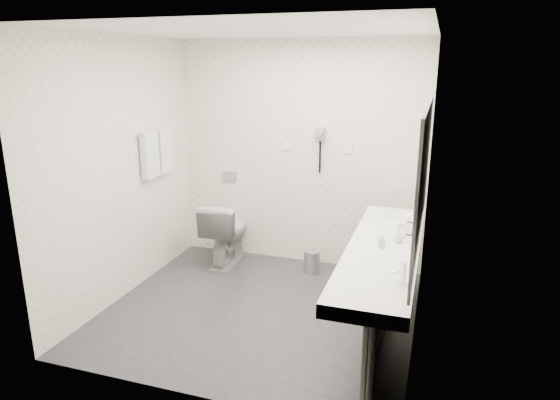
% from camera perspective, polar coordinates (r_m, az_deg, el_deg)
% --- Properties ---
extents(floor, '(2.80, 2.80, 0.00)m').
position_cam_1_polar(floor, '(4.75, -2.34, -12.61)').
color(floor, '#2E2D32').
rests_on(floor, ground).
extents(ceiling, '(2.80, 2.80, 0.00)m').
position_cam_1_polar(ceiling, '(4.19, -2.74, 19.09)').
color(ceiling, white).
rests_on(ceiling, wall_back).
extents(wall_back, '(2.80, 0.00, 2.80)m').
position_cam_1_polar(wall_back, '(5.51, 2.23, 5.23)').
color(wall_back, white).
rests_on(wall_back, floor).
extents(wall_front, '(2.80, 0.00, 2.80)m').
position_cam_1_polar(wall_front, '(3.16, -10.79, -3.07)').
color(wall_front, white).
rests_on(wall_front, floor).
extents(wall_left, '(0.00, 2.60, 2.60)m').
position_cam_1_polar(wall_left, '(4.96, -17.89, 3.28)').
color(wall_left, white).
rests_on(wall_left, floor).
extents(wall_right, '(0.00, 2.60, 2.60)m').
position_cam_1_polar(wall_right, '(4.04, 16.42, 0.69)').
color(wall_right, white).
rests_on(wall_right, floor).
extents(vanity_counter, '(0.55, 2.20, 0.10)m').
position_cam_1_polar(vanity_counter, '(4.00, 11.87, -5.92)').
color(vanity_counter, white).
rests_on(vanity_counter, floor).
extents(vanity_panel, '(0.03, 2.15, 0.75)m').
position_cam_1_polar(vanity_panel, '(4.17, 11.88, -11.39)').
color(vanity_panel, gray).
rests_on(vanity_panel, floor).
extents(vanity_post_near, '(0.06, 0.06, 0.75)m').
position_cam_1_polar(vanity_post_near, '(3.28, 10.23, -19.50)').
color(vanity_post_near, silver).
rests_on(vanity_post_near, floor).
extents(vanity_post_far, '(0.06, 0.06, 0.75)m').
position_cam_1_polar(vanity_post_far, '(5.12, 13.56, -6.26)').
color(vanity_post_far, silver).
rests_on(vanity_post_far, floor).
extents(mirror, '(0.02, 2.20, 1.05)m').
position_cam_1_polar(mirror, '(3.80, 16.32, 2.88)').
color(mirror, '#B2BCC6').
rests_on(mirror, wall_right).
extents(basin_near, '(0.40, 0.31, 0.05)m').
position_cam_1_polar(basin_near, '(3.39, 10.63, -9.28)').
color(basin_near, white).
rests_on(basin_near, vanity_counter).
extents(basin_far, '(0.40, 0.31, 0.05)m').
position_cam_1_polar(basin_far, '(4.60, 12.82, -2.63)').
color(basin_far, white).
rests_on(basin_far, vanity_counter).
extents(faucet_near, '(0.04, 0.04, 0.15)m').
position_cam_1_polar(faucet_near, '(3.34, 14.05, -8.21)').
color(faucet_near, silver).
rests_on(faucet_near, vanity_counter).
extents(faucet_far, '(0.04, 0.04, 0.15)m').
position_cam_1_polar(faucet_far, '(4.56, 15.32, -1.77)').
color(faucet_far, silver).
rests_on(faucet_far, vanity_counter).
extents(soap_bottle_a, '(0.06, 0.06, 0.11)m').
position_cam_1_polar(soap_bottle_a, '(3.94, 11.69, -4.64)').
color(soap_bottle_a, white).
rests_on(soap_bottle_a, vanity_counter).
extents(soap_bottle_b, '(0.10, 0.10, 0.10)m').
position_cam_1_polar(soap_bottle_b, '(4.07, 13.53, -4.15)').
color(soap_bottle_b, white).
rests_on(soap_bottle_b, vanity_counter).
extents(glass_left, '(0.07, 0.07, 0.11)m').
position_cam_1_polar(glass_left, '(4.19, 13.92, -3.54)').
color(glass_left, silver).
rests_on(glass_left, vanity_counter).
extents(glass_right, '(0.06, 0.06, 0.11)m').
position_cam_1_polar(glass_right, '(4.27, 14.73, -3.21)').
color(glass_right, silver).
rests_on(glass_right, vanity_counter).
extents(toilet, '(0.45, 0.75, 0.74)m').
position_cam_1_polar(toilet, '(5.68, -6.28, -3.72)').
color(toilet, white).
rests_on(toilet, floor).
extents(flush_plate, '(0.18, 0.02, 0.12)m').
position_cam_1_polar(flush_plate, '(5.84, -5.90, 2.76)').
color(flush_plate, '#B2B5BA').
rests_on(flush_plate, wall_back).
extents(pedal_bin, '(0.22, 0.22, 0.24)m').
position_cam_1_polar(pedal_bin, '(5.47, 3.72, -7.24)').
color(pedal_bin, '#B2B5BA').
rests_on(pedal_bin, floor).
extents(bin_lid, '(0.17, 0.17, 0.01)m').
position_cam_1_polar(bin_lid, '(5.43, 3.75, -6.01)').
color(bin_lid, '#B2B5BA').
rests_on(bin_lid, pedal_bin).
extents(towel_rail, '(0.02, 0.62, 0.02)m').
position_cam_1_polar(towel_rail, '(5.33, -14.29, 7.67)').
color(towel_rail, silver).
rests_on(towel_rail, wall_left).
extents(towel_near, '(0.07, 0.24, 0.48)m').
position_cam_1_polar(towel_near, '(5.24, -14.84, 5.06)').
color(towel_near, white).
rests_on(towel_near, towel_rail).
extents(towel_far, '(0.07, 0.24, 0.48)m').
position_cam_1_polar(towel_far, '(5.47, -13.27, 5.60)').
color(towel_far, white).
rests_on(towel_far, towel_rail).
extents(dryer_cradle, '(0.10, 0.04, 0.14)m').
position_cam_1_polar(dryer_cradle, '(5.38, 4.75, 7.63)').
color(dryer_cradle, gray).
rests_on(dryer_cradle, wall_back).
extents(dryer_barrel, '(0.08, 0.14, 0.08)m').
position_cam_1_polar(dryer_barrel, '(5.31, 4.58, 7.85)').
color(dryer_barrel, gray).
rests_on(dryer_barrel, dryer_cradle).
extents(dryer_cord, '(0.02, 0.02, 0.35)m').
position_cam_1_polar(dryer_cord, '(5.40, 4.65, 4.99)').
color(dryer_cord, black).
rests_on(dryer_cord, dryer_cradle).
extents(switch_plate_a, '(0.09, 0.02, 0.09)m').
position_cam_1_polar(switch_plate_a, '(5.52, 0.70, 6.32)').
color(switch_plate_a, white).
rests_on(switch_plate_a, wall_back).
extents(switch_plate_b, '(0.09, 0.02, 0.09)m').
position_cam_1_polar(switch_plate_b, '(5.36, 7.90, 5.88)').
color(switch_plate_b, white).
rests_on(switch_plate_b, wall_back).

